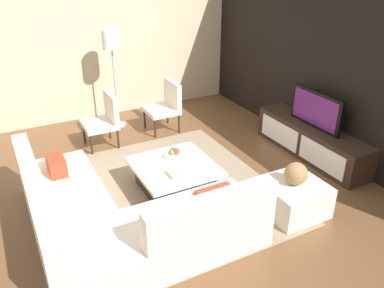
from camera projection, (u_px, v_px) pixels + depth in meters
The scene contains 15 objects.
ground_plane at pixel (171, 195), 5.24m from camera, with size 14.00×14.00×0.00m, color brown.
feature_wall_back at pixel (338, 66), 5.73m from camera, with size 6.40×0.12×2.80m, color black.
side_wall_left at pixel (105, 41), 7.22m from camera, with size 0.12×5.20×2.80m, color beige.
area_rug at pixel (168, 191), 5.31m from camera, with size 3.06×2.69×0.01m, color gray.
media_console at pixel (311, 141), 6.12m from camera, with size 2.04×0.50×0.50m.
television at pixel (316, 109), 5.88m from camera, with size 0.99×0.06×0.55m.
sectional_couch at pixel (115, 218), 4.33m from camera, with size 2.43×2.28×0.83m.
coffee_table at pixel (174, 177), 5.27m from camera, with size 1.03×1.02×0.38m.
accent_chair_near at pixel (105, 117), 6.34m from camera, with size 0.54×0.51×0.87m.
floor_lamp at pixel (111, 46), 6.62m from camera, with size 0.30×0.30×1.72m.
ottoman at pixel (293, 197), 4.83m from camera, with size 0.70×0.70×0.40m, color beige.
fruit_bowl at pixel (175, 154), 5.35m from camera, with size 0.28×0.28×0.13m.
accent_chair_far at pixel (166, 103), 6.91m from camera, with size 0.56×0.53×0.87m.
decorative_ball at pixel (296, 174), 4.68m from camera, with size 0.28×0.28×0.28m, color #997247.
book_stack at pixel (173, 174), 4.95m from camera, with size 0.22×0.13×0.04m.
Camera 1 is at (4.00, -1.79, 2.95)m, focal length 37.01 mm.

